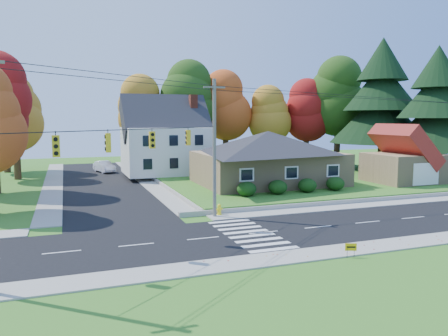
% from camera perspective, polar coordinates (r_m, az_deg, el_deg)
% --- Properties ---
extents(ground, '(120.00, 120.00, 0.00)m').
position_cam_1_polar(ground, '(28.06, 5.17, -8.41)').
color(ground, '#3D7923').
extents(road_main, '(90.00, 8.00, 0.02)m').
position_cam_1_polar(road_main, '(28.05, 5.17, -8.39)').
color(road_main, black).
rests_on(road_main, ground).
extents(road_cross, '(8.00, 44.00, 0.02)m').
position_cam_1_polar(road_cross, '(51.14, -15.81, -1.82)').
color(road_cross, black).
rests_on(road_cross, ground).
extents(sidewalk_north, '(90.00, 2.00, 0.08)m').
position_cam_1_polar(sidewalk_north, '(32.50, 1.40, -6.23)').
color(sidewalk_north, '#9C9A90').
rests_on(sidewalk_north, ground).
extents(sidewalk_south, '(90.00, 2.00, 0.08)m').
position_cam_1_polar(sidewalk_south, '(23.80, 10.40, -11.14)').
color(sidewalk_south, '#9C9A90').
rests_on(sidewalk_south, ground).
extents(lawn, '(30.00, 30.00, 0.50)m').
position_cam_1_polar(lawn, '(52.20, 8.28, -1.21)').
color(lawn, '#3D7923').
rests_on(lawn, ground).
extents(ranch_house, '(14.60, 10.60, 5.40)m').
position_cam_1_polar(ranch_house, '(45.17, 5.76, 1.48)').
color(ranch_house, tan).
rests_on(ranch_house, lawn).
extents(colonial_house, '(10.40, 8.40, 9.60)m').
position_cam_1_polar(colonial_house, '(53.84, -7.55, 3.67)').
color(colonial_house, silver).
rests_on(colonial_house, lawn).
extents(garage, '(7.30, 6.30, 4.60)m').
position_cam_1_polar(garage, '(49.80, 22.50, 0.99)').
color(garage, tan).
rests_on(garage, lawn).
extents(hedge_row, '(10.70, 1.70, 1.27)m').
position_cam_1_polar(hedge_row, '(39.73, 8.97, -2.36)').
color(hedge_row, '#163A10').
rests_on(hedge_row, lawn).
extents(traffic_infrastructure, '(38.10, 10.66, 10.00)m').
position_cam_1_polar(traffic_infrastructure, '(28.35, 3.84, 2.32)').
color(traffic_infrastructure, '#666059').
rests_on(traffic_infrastructure, ground).
extents(tree_lot_0, '(6.72, 6.72, 12.51)m').
position_cam_1_polar(tree_lot_0, '(59.29, -10.82, 7.47)').
color(tree_lot_0, '#3F2A19').
rests_on(tree_lot_0, lawn).
extents(tree_lot_1, '(7.84, 7.84, 14.60)m').
position_cam_1_polar(tree_lot_1, '(59.63, -4.92, 8.81)').
color(tree_lot_1, '#3F2A19').
rests_on(tree_lot_1, lawn).
extents(tree_lot_2, '(7.28, 7.28, 13.56)m').
position_cam_1_polar(tree_lot_2, '(62.39, 0.22, 8.13)').
color(tree_lot_2, '#3F2A19').
rests_on(tree_lot_2, lawn).
extents(tree_lot_3, '(6.16, 6.16, 11.47)m').
position_cam_1_polar(tree_lot_3, '(63.78, 5.63, 6.89)').
color(tree_lot_3, '#3F2A19').
rests_on(tree_lot_3, lawn).
extents(tree_lot_4, '(6.72, 6.72, 12.51)m').
position_cam_1_polar(tree_lot_4, '(65.75, 10.78, 7.37)').
color(tree_lot_4, '#3F2A19').
rests_on(tree_lot_4, lawn).
extents(tree_lot_5, '(8.40, 8.40, 15.64)m').
position_cam_1_polar(tree_lot_5, '(66.29, 14.72, 8.96)').
color(tree_lot_5, '#3F2A19').
rests_on(tree_lot_5, lawn).
extents(conifer_east_a, '(12.80, 12.80, 16.96)m').
position_cam_1_polar(conifer_east_a, '(60.48, 19.85, 8.21)').
color(conifer_east_a, '#3F2A19').
rests_on(conifer_east_a, lawn).
extents(conifer_east_b, '(11.20, 11.20, 14.84)m').
position_cam_1_polar(conifer_east_b, '(55.25, 25.96, 6.98)').
color(conifer_east_b, '#3F2A19').
rests_on(conifer_east_b, lawn).
extents(tree_west_2, '(6.72, 6.72, 12.51)m').
position_cam_1_polar(tree_west_2, '(56.76, -25.68, 6.49)').
color(tree_west_2, '#3F2A19').
rests_on(tree_west_2, ground).
extents(tree_west_3, '(7.84, 7.84, 14.60)m').
position_cam_1_polar(tree_west_3, '(64.95, -26.83, 7.51)').
color(tree_west_3, '#3F2A19').
rests_on(tree_west_3, ground).
extents(white_car, '(2.78, 4.80, 1.50)m').
position_cam_1_polar(white_car, '(60.43, -15.36, 0.17)').
color(white_car, silver).
rests_on(white_car, road_cross).
extents(fire_hydrant, '(0.50, 0.39, 0.89)m').
position_cam_1_polar(fire_hydrant, '(32.58, -0.61, -5.51)').
color(fire_hydrant, yellow).
rests_on(fire_hydrant, ground).
extents(yard_sign, '(0.57, 0.25, 0.75)m').
position_cam_1_polar(yard_sign, '(24.00, 16.24, -9.92)').
color(yard_sign, black).
rests_on(yard_sign, ground).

